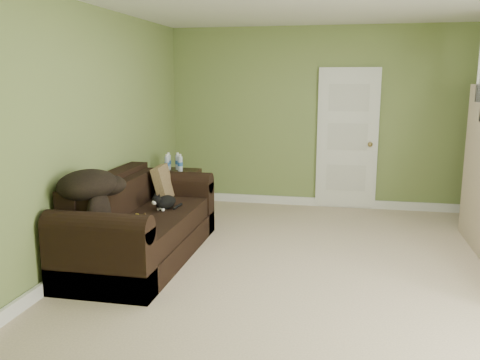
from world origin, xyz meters
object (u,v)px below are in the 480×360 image
at_px(side_table, 176,195).
at_px(cat, 165,202).
at_px(sofa, 139,227).
at_px(banana, 138,216).

distance_m(side_table, cat, 1.31).
bearing_deg(side_table, sofa, -86.22).
distance_m(sofa, banana, 0.25).
bearing_deg(side_table, banana, -84.18).
height_order(side_table, cat, side_table).
xyz_separation_m(cat, banana, (-0.14, -0.40, -0.06)).
relative_size(cat, banana, 2.57).
height_order(sofa, cat, sofa).
height_order(side_table, banana, side_table).
bearing_deg(cat, side_table, 123.73).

